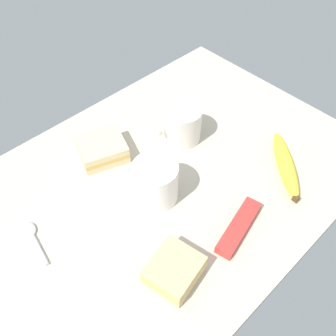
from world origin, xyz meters
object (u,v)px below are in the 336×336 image
Objects in this scene: coffee_mug_milky at (183,124)px; sandwich_side at (174,270)px; coffee_mug_black at (155,182)px; sandwich_main at (102,149)px; snack_bar at (239,227)px; banana at (286,164)px; spoon at (33,236)px.

coffee_mug_milky is 1.06× the size of sandwich_side.
coffee_mug_black reaches higher than sandwich_main.
snack_bar is (16.12, -1.92, -1.20)cm from sandwich_side.
sandwich_side is 0.63× the size of banana.
banana is at bearing -4.97° from snack_bar.
coffee_mug_black is 19.21cm from snack_bar.
banana is at bearing -67.63° from coffee_mug_milky.
spoon is at bearing 120.48° from sandwich_side.
snack_bar reaches higher than spoon.
coffee_mug_black is at bearing 58.25° from sandwich_side.
sandwich_main is 0.91× the size of snack_bar.
snack_bar is at bearing -111.38° from coffee_mug_milky.
sandwich_main reaches higher than snack_bar.
sandwich_main is at bearing 154.39° from coffee_mug_milky.
sandwich_side is 36.16cm from banana.
coffee_mug_milky is at bearing 55.26° from snack_bar.
sandwich_side is (-9.78, -15.80, -2.65)cm from coffee_mug_black.
spoon is at bearing 179.32° from coffee_mug_milky.
coffee_mug_black is at bearing 96.36° from snack_bar.
snack_bar is (30.84, -26.92, 0.62)cm from spoon.
coffee_mug_black is 0.91× the size of sandwich_main.
banana reaches higher than snack_bar.
banana is (26.36, -14.77, -3.08)cm from coffee_mug_black.
banana is (9.67, -23.49, -2.83)cm from coffee_mug_milky.
coffee_mug_black reaches higher than snack_bar.
sandwich_side is at bearing -178.36° from banana.
coffee_mug_black is at bearing -20.60° from spoon.
sandwich_main is 34.18cm from sandwich_side.
spoon is (-14.72, 25.01, -1.82)cm from sandwich_side.
coffee_mug_black is 17.51cm from sandwich_main.
coffee_mug_milky is at bearing 42.80° from sandwich_side.
coffee_mug_milky reaches higher than sandwich_main.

